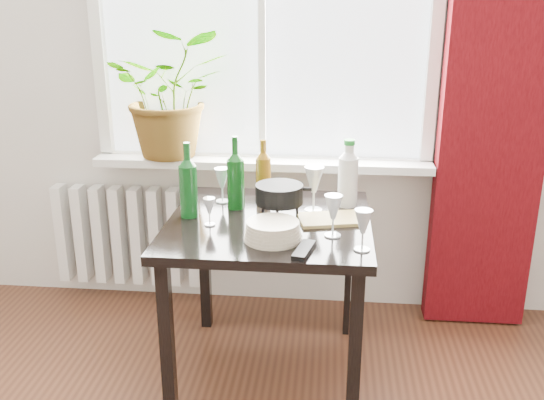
# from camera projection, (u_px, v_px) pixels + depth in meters

# --- Properties ---
(window) EXTENTS (1.72, 0.08, 1.62)m
(window) POSITION_uv_depth(u_px,v_px,m) (263.00, 4.00, 2.92)
(window) COLOR white
(window) RESTS_ON ground
(windowsill) EXTENTS (1.72, 0.20, 0.04)m
(windowsill) POSITION_uv_depth(u_px,v_px,m) (262.00, 162.00, 3.10)
(windowsill) COLOR white
(windowsill) RESTS_ON ground
(curtain) EXTENTS (0.50, 0.12, 2.56)m
(curtain) POSITION_uv_depth(u_px,v_px,m) (499.00, 73.00, 2.82)
(curtain) COLOR #3C0509
(curtain) RESTS_ON ground
(radiator) EXTENTS (0.80, 0.10, 0.55)m
(radiator) POSITION_uv_depth(u_px,v_px,m) (128.00, 235.00, 3.34)
(radiator) COLOR white
(radiator) RESTS_ON ground
(table) EXTENTS (0.85, 0.85, 0.74)m
(table) POSITION_uv_depth(u_px,v_px,m) (269.00, 240.00, 2.59)
(table) COLOR black
(table) RESTS_ON ground
(potted_plant) EXTENTS (0.67, 0.61, 0.65)m
(potted_plant) POSITION_uv_depth(u_px,v_px,m) (171.00, 93.00, 3.05)
(potted_plant) COLOR #226E1D
(potted_plant) RESTS_ON windowsill
(wine_bottle_left) EXTENTS (0.10, 0.10, 0.33)m
(wine_bottle_left) POSITION_uv_depth(u_px,v_px,m) (188.00, 179.00, 2.55)
(wine_bottle_left) COLOR #0C4114
(wine_bottle_left) RESTS_ON table
(wine_bottle_right) EXTENTS (0.08, 0.08, 0.33)m
(wine_bottle_right) POSITION_uv_depth(u_px,v_px,m) (235.00, 172.00, 2.65)
(wine_bottle_right) COLOR #0C3E10
(wine_bottle_right) RESTS_ON table
(bottle_amber) EXTENTS (0.08, 0.08, 0.29)m
(bottle_amber) POSITION_uv_depth(u_px,v_px,m) (263.00, 169.00, 2.77)
(bottle_amber) COLOR brown
(bottle_amber) RESTS_ON table
(cleaning_bottle) EXTENTS (0.11, 0.11, 0.31)m
(cleaning_bottle) POSITION_uv_depth(u_px,v_px,m) (348.00, 172.00, 2.68)
(cleaning_bottle) COLOR silver
(cleaning_bottle) RESTS_ON table
(wineglass_front_right) EXTENTS (0.08, 0.08, 0.17)m
(wineglass_front_right) POSITION_uv_depth(u_px,v_px,m) (333.00, 215.00, 2.36)
(wineglass_front_right) COLOR silver
(wineglass_front_right) RESTS_ON table
(wineglass_far_right) EXTENTS (0.08, 0.08, 0.16)m
(wineglass_far_right) POSITION_uv_depth(u_px,v_px,m) (363.00, 230.00, 2.23)
(wineglass_far_right) COLOR #B1B8BF
(wineglass_far_right) RESTS_ON table
(wineglass_back_center) EXTENTS (0.09, 0.09, 0.21)m
(wineglass_back_center) POSITION_uv_depth(u_px,v_px,m) (314.00, 188.00, 2.63)
(wineglass_back_center) COLOR white
(wineglass_back_center) RESTS_ON table
(wineglass_back_left) EXTENTS (0.09, 0.09, 0.16)m
(wineglass_back_left) POSITION_uv_depth(u_px,v_px,m) (222.00, 185.00, 2.75)
(wineglass_back_left) COLOR silver
(wineglass_back_left) RESTS_ON table
(wineglass_front_left) EXTENTS (0.07, 0.07, 0.12)m
(wineglass_front_left) POSITION_uv_depth(u_px,v_px,m) (209.00, 212.00, 2.48)
(wineglass_front_left) COLOR silver
(wineglass_front_left) RESTS_ON table
(plate_stack) EXTENTS (0.29, 0.29, 0.07)m
(plate_stack) POSITION_uv_depth(u_px,v_px,m) (273.00, 231.00, 2.34)
(plate_stack) COLOR beige
(plate_stack) RESTS_ON table
(fondue_pot) EXTENTS (0.24, 0.21, 0.16)m
(fondue_pot) POSITION_uv_depth(u_px,v_px,m) (279.00, 202.00, 2.53)
(fondue_pot) COLOR black
(fondue_pot) RESTS_ON table
(tv_remote) EXTENTS (0.08, 0.18, 0.02)m
(tv_remote) POSITION_uv_depth(u_px,v_px,m) (304.00, 250.00, 2.23)
(tv_remote) COLOR black
(tv_remote) RESTS_ON table
(cutting_board) EXTENTS (0.30, 0.23, 0.01)m
(cutting_board) POSITION_uv_depth(u_px,v_px,m) (330.00, 219.00, 2.54)
(cutting_board) COLOR #A38B4A
(cutting_board) RESTS_ON table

